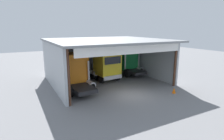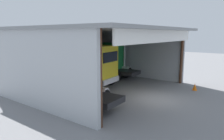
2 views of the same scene
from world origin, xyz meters
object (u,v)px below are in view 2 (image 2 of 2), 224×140
(truck_orange_center_bay, at_px, (72,75))
(traffic_cone, at_px, (195,87))
(tool_cart, at_px, (53,80))
(oil_drum, at_px, (43,80))
(truck_yellow_left_bay, at_px, (96,65))
(truck_green_yard_outside, at_px, (109,59))

(truck_orange_center_bay, relative_size, traffic_cone, 9.01)
(tool_cart, bearing_deg, oil_drum, 100.58)
(truck_yellow_left_bay, relative_size, traffic_cone, 8.21)
(oil_drum, xyz_separation_m, tool_cart, (0.21, -1.10, 0.05))
(truck_yellow_left_bay, bearing_deg, truck_orange_center_bay, 17.24)
(traffic_cone, bearing_deg, truck_yellow_left_bay, 117.98)
(truck_green_yard_outside, relative_size, traffic_cone, 8.87)
(truck_orange_center_bay, xyz_separation_m, truck_yellow_left_bay, (4.33, 1.73, -0.04))
(truck_orange_center_bay, xyz_separation_m, tool_cart, (2.23, 4.92, -1.42))
(truck_orange_center_bay, height_order, truck_yellow_left_bay, truck_orange_center_bay)
(truck_yellow_left_bay, xyz_separation_m, tool_cart, (-2.10, 3.19, -1.38))
(truck_green_yard_outside, height_order, tool_cart, truck_green_yard_outside)
(oil_drum, bearing_deg, traffic_cone, -61.90)
(oil_drum, relative_size, tool_cart, 0.89)
(truck_green_yard_outside, xyz_separation_m, tool_cart, (-6.08, 1.58, -1.38))
(truck_orange_center_bay, xyz_separation_m, truck_green_yard_outside, (8.30, 3.34, -0.03))
(tool_cart, xyz_separation_m, traffic_cone, (5.91, -10.35, -0.22))
(truck_green_yard_outside, relative_size, oil_drum, 5.58)
(truck_orange_center_bay, bearing_deg, traffic_cone, -36.27)
(truck_orange_center_bay, distance_m, truck_green_yard_outside, 8.95)
(truck_orange_center_bay, distance_m, tool_cart, 5.58)
(oil_drum, xyz_separation_m, traffic_cone, (6.11, -11.45, -0.17))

